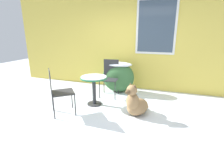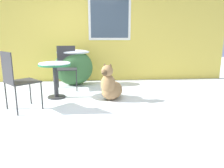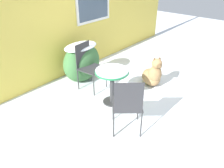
% 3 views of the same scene
% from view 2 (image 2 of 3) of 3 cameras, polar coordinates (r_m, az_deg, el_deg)
% --- Properties ---
extents(ground_plane, '(16.00, 16.00, 0.00)m').
position_cam_2_polar(ground_plane, '(4.06, -9.33, -5.47)').
color(ground_plane, silver).
extents(house_wall, '(8.00, 0.10, 3.34)m').
position_cam_2_polar(house_wall, '(6.06, -7.88, 16.69)').
color(house_wall, '#DBC14C').
rests_on(house_wall, ground_plane).
extents(shrub_left, '(0.95, 0.62, 0.89)m').
position_cam_2_polar(shrub_left, '(5.57, -10.01, 4.61)').
color(shrub_left, '#386638').
rests_on(shrub_left, ground_plane).
extents(patio_table, '(0.64, 0.64, 0.71)m').
position_cam_2_polar(patio_table, '(4.50, -14.65, 3.32)').
color(patio_table, '#2D2D30').
rests_on(patio_table, ground_plane).
extents(patio_chair_near_table, '(0.51, 0.51, 1.00)m').
position_cam_2_polar(patio_chair_near_table, '(5.23, -11.80, 4.81)').
color(patio_chair_near_table, '#2D2D30').
rests_on(patio_chair_near_table, ground_plane).
extents(patio_chair_far_side, '(0.66, 0.66, 1.00)m').
position_cam_2_polar(patio_chair_far_side, '(3.92, -23.59, 1.35)').
color(patio_chair_far_side, '#2D2D30').
rests_on(patio_chair_far_side, ground_plane).
extents(dog, '(0.60, 0.69, 0.73)m').
position_cam_2_polar(dog, '(4.25, -0.38, -0.76)').
color(dog, '#937047').
rests_on(dog, ground_plane).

